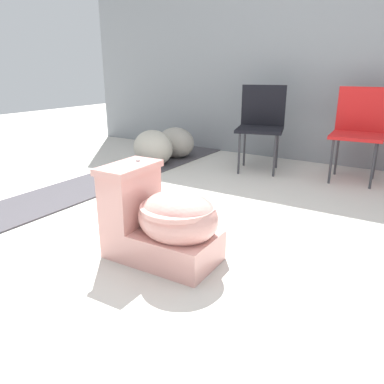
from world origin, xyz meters
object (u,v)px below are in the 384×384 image
Objects in this scene: toilet at (163,221)px; boulder_far at (153,148)px; folding_chair_left at (262,119)px; boulder_near at (176,143)px; folding_chair_middle at (360,124)px.

boulder_far is (-1.32, 1.62, -0.03)m from toilet.
toilet is at bearing -7.40° from folding_chair_left.
folding_chair_left is 1.07m from boulder_near.
folding_chair_middle is 1.78× the size of boulder_near.
toilet is at bearing -57.19° from boulder_near.
toilet is 2.10m from boulder_far.
folding_chair_middle is 1.95m from boulder_near.
toilet is 1.37× the size of boulder_near.
boulder_far is (-1.02, -0.47, -0.32)m from folding_chair_left.
folding_chair_left is 1.72× the size of boulder_far.
folding_chair_left reaches higher than boulder_near.
boulder_near is at bearing -103.03° from folding_chair_left.
folding_chair_left is 0.90m from folding_chair_middle.
folding_chair_left is at bearing -86.45° from folding_chair_middle.
boulder_near is at bearing 89.56° from boulder_far.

